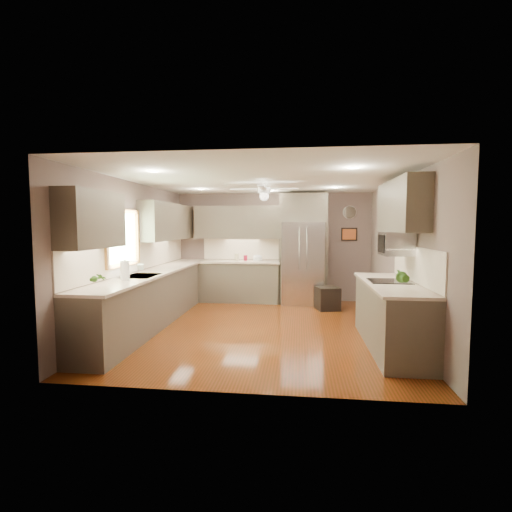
% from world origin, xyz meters
% --- Properties ---
extents(floor, '(5.00, 5.00, 0.00)m').
position_xyz_m(floor, '(0.00, 0.00, 0.00)').
color(floor, '#492509').
rests_on(floor, ground).
extents(ceiling, '(5.00, 5.00, 0.00)m').
position_xyz_m(ceiling, '(0.00, 0.00, 2.50)').
color(ceiling, white).
rests_on(ceiling, ground).
extents(wall_back, '(4.50, 0.00, 4.50)m').
position_xyz_m(wall_back, '(0.00, 2.50, 1.25)').
color(wall_back, '#6B5751').
rests_on(wall_back, ground).
extents(wall_front, '(4.50, 0.00, 4.50)m').
position_xyz_m(wall_front, '(0.00, -2.50, 1.25)').
color(wall_front, '#6B5751').
rests_on(wall_front, ground).
extents(wall_left, '(0.00, 5.00, 5.00)m').
position_xyz_m(wall_left, '(-2.25, 0.00, 1.25)').
color(wall_left, '#6B5751').
rests_on(wall_left, ground).
extents(wall_right, '(0.00, 5.00, 5.00)m').
position_xyz_m(wall_right, '(2.25, 0.00, 1.25)').
color(wall_right, '#6B5751').
rests_on(wall_right, ground).
extents(canister_c, '(0.13, 0.13, 0.16)m').
position_xyz_m(canister_c, '(-0.81, 2.19, 1.03)').
color(canister_c, '#BCB38D').
rests_on(canister_c, back_run).
extents(canister_d, '(0.10, 0.10, 0.13)m').
position_xyz_m(canister_d, '(-0.61, 2.25, 1.00)').
color(canister_d, maroon).
rests_on(canister_d, back_run).
extents(soap_bottle, '(0.13, 0.13, 0.21)m').
position_xyz_m(soap_bottle, '(-2.05, -0.20, 1.05)').
color(soap_bottle, white).
rests_on(soap_bottle, left_run).
extents(potted_plant_left, '(0.15, 0.11, 0.26)m').
position_xyz_m(potted_plant_left, '(-1.96, -1.74, 1.07)').
color(potted_plant_left, '#2F5F1B').
rests_on(potted_plant_left, left_run).
extents(potted_plant_right, '(0.20, 0.16, 0.33)m').
position_xyz_m(potted_plant_right, '(1.89, -1.41, 1.11)').
color(potted_plant_right, '#2F5F1B').
rests_on(potted_plant_right, right_run).
extents(bowl, '(0.28, 0.28, 0.06)m').
position_xyz_m(bowl, '(-0.33, 2.18, 0.97)').
color(bowl, '#BCB38D').
rests_on(bowl, back_run).
extents(left_run, '(0.65, 4.70, 1.45)m').
position_xyz_m(left_run, '(-1.95, 0.15, 0.48)').
color(left_run, '#51483A').
rests_on(left_run, ground).
extents(back_run, '(1.85, 0.65, 1.45)m').
position_xyz_m(back_run, '(-0.72, 2.20, 0.48)').
color(back_run, '#51483A').
rests_on(back_run, ground).
extents(uppers, '(4.50, 4.70, 0.95)m').
position_xyz_m(uppers, '(-0.74, 0.71, 1.87)').
color(uppers, '#51483A').
rests_on(uppers, wall_left).
extents(window, '(0.05, 1.12, 0.92)m').
position_xyz_m(window, '(-2.22, -0.50, 1.55)').
color(window, '#BFF2B2').
rests_on(window, wall_left).
extents(sink, '(0.50, 0.70, 0.32)m').
position_xyz_m(sink, '(-1.93, -0.50, 0.91)').
color(sink, silver).
rests_on(sink, left_run).
extents(refrigerator, '(1.06, 0.75, 2.45)m').
position_xyz_m(refrigerator, '(0.70, 2.16, 1.19)').
color(refrigerator, silver).
rests_on(refrigerator, ground).
extents(right_run, '(0.70, 2.20, 1.45)m').
position_xyz_m(right_run, '(1.93, -0.80, 0.48)').
color(right_run, '#51483A').
rests_on(right_run, ground).
extents(microwave, '(0.43, 0.55, 0.34)m').
position_xyz_m(microwave, '(2.03, -0.55, 1.48)').
color(microwave, silver).
rests_on(microwave, wall_right).
extents(ceiling_fan, '(1.18, 1.18, 0.32)m').
position_xyz_m(ceiling_fan, '(-0.00, 0.30, 2.33)').
color(ceiling_fan, white).
rests_on(ceiling_fan, ceiling).
extents(recessed_lights, '(2.84, 3.14, 0.01)m').
position_xyz_m(recessed_lights, '(-0.04, 0.40, 2.49)').
color(recessed_lights, white).
rests_on(recessed_lights, ceiling).
extents(wall_clock, '(0.30, 0.03, 0.30)m').
position_xyz_m(wall_clock, '(1.75, 2.48, 2.05)').
color(wall_clock, white).
rests_on(wall_clock, wall_back).
extents(framed_print, '(0.36, 0.03, 0.30)m').
position_xyz_m(framed_print, '(1.75, 2.48, 1.55)').
color(framed_print, black).
rests_on(framed_print, wall_back).
extents(stool, '(0.54, 0.54, 0.50)m').
position_xyz_m(stool, '(1.21, 1.54, 0.24)').
color(stool, black).
rests_on(stool, ground).
extents(paper_towel, '(0.13, 0.13, 0.32)m').
position_xyz_m(paper_towel, '(-1.93, -1.04, 1.08)').
color(paper_towel, white).
rests_on(paper_towel, left_run).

